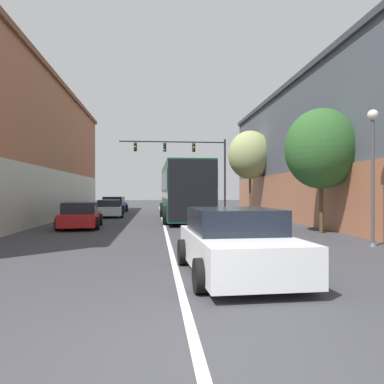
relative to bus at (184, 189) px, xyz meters
name	(u,v)px	position (x,y,z in m)	size (l,w,h in m)	color
ground_plane	(199,359)	(-1.30, -19.46, -1.92)	(160.00, 160.00, 0.00)	#38383D
lane_center_line	(164,223)	(-1.30, -1.84, -1.92)	(0.14, 47.22, 0.01)	silver
building_right_storefront	(343,151)	(9.86, -1.13, 2.39)	(7.69, 25.87, 8.38)	#4C515B
bus	(184,189)	(0.00, 0.00, 0.00)	(2.91, 10.60, 3.42)	#145133
hatchback_foreground	(236,243)	(-0.06, -15.56, -1.26)	(2.32, 4.24, 1.39)	silver
parked_car_left_near	(81,216)	(-5.41, -4.62, -1.32)	(2.19, 4.24, 1.26)	red
parked_car_left_mid	(114,205)	(-5.32, 9.46, -1.27)	(2.11, 4.58, 1.36)	navy
parked_car_left_far	(109,209)	(-5.07, 3.54, -1.33)	(2.32, 4.23, 1.21)	silver
traffic_signal_gantry	(190,157)	(1.46, 11.75, 3.19)	(10.03, 0.36, 6.78)	black
street_lamp	(373,162)	(5.21, -11.93, 0.78)	(0.34, 0.34, 4.41)	#47474C
street_tree_near	(321,149)	(5.32, -7.94, 1.69)	(3.13, 2.82, 5.34)	#4C3823
street_tree_far	(250,155)	(5.30, 4.10, 2.61)	(3.30, 2.97, 6.36)	brown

